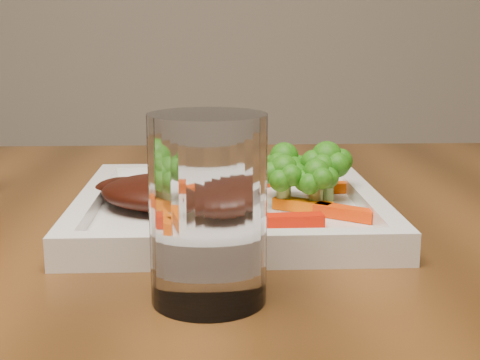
{
  "coord_description": "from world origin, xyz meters",
  "views": [
    {
      "loc": [
        0.17,
        -0.48,
        0.92
      ],
      "look_at": [
        0.2,
        0.11,
        0.79
      ],
      "focal_mm": 50.0,
      "sensor_mm": 36.0,
      "label": 1
    }
  ],
  "objects": [
    {
      "name": "broccoli_1",
      "position": [
        0.28,
        0.12,
        0.79
      ],
      "size": [
        0.06,
        0.06,
        0.06
      ],
      "primitive_type": null,
      "rotation": [
        0.0,
        0.0,
        -0.04
      ],
      "color": "#2C6010",
      "rests_on": "plate"
    },
    {
      "name": "broccoli_3",
      "position": [
        0.24,
        0.1,
        0.79
      ],
      "size": [
        0.05,
        0.05,
        0.06
      ],
      "primitive_type": null,
      "rotation": [
        0.0,
        0.0,
        -0.04
      ],
      "color": "#1A7213",
      "rests_on": "plate"
    },
    {
      "name": "broccoli_2",
      "position": [
        0.27,
        0.09,
        0.79
      ],
      "size": [
        0.06,
        0.06,
        0.06
      ],
      "primitive_type": null,
      "rotation": [
        0.0,
        0.0,
        0.32
      ],
      "color": "#2B7413",
      "rests_on": "plate"
    },
    {
      "name": "steak",
      "position": [
        0.14,
        0.1,
        0.78
      ],
      "size": [
        0.14,
        0.12,
        0.03
      ],
      "primitive_type": "ellipsoid",
      "rotation": [
        0.0,
        0.0,
        -0.21
      ],
      "color": "#340E07",
      "rests_on": "plate"
    },
    {
      "name": "carrot_5",
      "position": [
        0.26,
        0.09,
        0.77
      ],
      "size": [
        0.05,
        0.04,
        0.01
      ],
      "primitive_type": "cube",
      "rotation": [
        0.0,
        0.0,
        -0.56
      ],
      "color": "#FF6C04",
      "rests_on": "plate"
    },
    {
      "name": "plate",
      "position": [
        0.19,
        0.11,
        0.76
      ],
      "size": [
        0.27,
        0.27,
        0.01
      ],
      "primitive_type": "cube",
      "color": "white",
      "rests_on": "dining_table"
    },
    {
      "name": "carrot_2",
      "position": [
        0.21,
        0.06,
        0.77
      ],
      "size": [
        0.03,
        0.06,
        0.01
      ],
      "primitive_type": "cube",
      "rotation": [
        0.0,
        0.0,
        1.38
      ],
      "color": "#FF5604",
      "rests_on": "plate"
    },
    {
      "name": "carrot_4",
      "position": [
        0.21,
        0.17,
        0.77
      ],
      "size": [
        0.05,
        0.05,
        0.01
      ],
      "primitive_type": "cube",
      "rotation": [
        0.0,
        0.0,
        0.64
      ],
      "color": "red",
      "rests_on": "plate"
    },
    {
      "name": "drinking_glass",
      "position": [
        0.17,
        -0.08,
        0.81
      ],
      "size": [
        0.09,
        0.09,
        0.12
      ],
      "primitive_type": "cylinder",
      "rotation": [
        0.0,
        0.0,
        -0.33
      ],
      "color": "white",
      "rests_on": "dining_table"
    },
    {
      "name": "carrot_3",
      "position": [
        0.3,
        0.16,
        0.77
      ],
      "size": [
        0.05,
        0.02,
        0.01
      ],
      "primitive_type": "cube",
      "rotation": [
        0.0,
        0.0,
        0.05
      ],
      "color": "#C94103",
      "rests_on": "plate"
    },
    {
      "name": "broccoli_0",
      "position": [
        0.24,
        0.13,
        0.8
      ],
      "size": [
        0.07,
        0.07,
        0.07
      ],
      "primitive_type": null,
      "rotation": [
        0.0,
        0.0,
        -0.43
      ],
      "color": "#3D7613",
      "rests_on": "plate"
    },
    {
      "name": "carrot_1",
      "position": [
        0.29,
        0.06,
        0.77
      ],
      "size": [
        0.05,
        0.04,
        0.01
      ],
      "primitive_type": "cube",
      "rotation": [
        0.0,
        0.0,
        -0.6
      ],
      "color": "#EE3803",
      "rests_on": "plate"
    },
    {
      "name": "carrot_0",
      "position": [
        0.24,
        0.04,
        0.77
      ],
      "size": [
        0.06,
        0.02,
        0.01
      ],
      "primitive_type": "cube",
      "rotation": [
        0.0,
        0.0,
        0.07
      ],
      "color": "red",
      "rests_on": "plate"
    }
  ]
}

